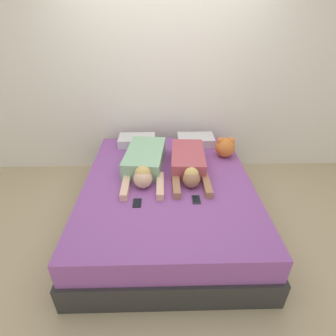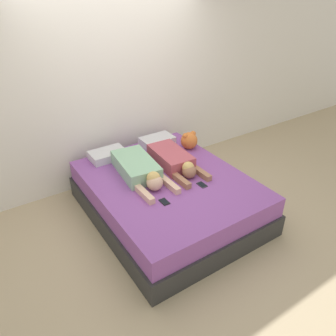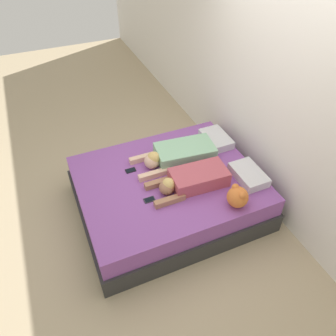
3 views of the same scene
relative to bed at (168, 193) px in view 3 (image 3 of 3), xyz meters
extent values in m
plane|color=tan|center=(0.00, 0.00, -0.25)|extent=(12.00, 12.00, 0.00)
cube|color=white|center=(0.00, 1.23, 1.05)|extent=(12.00, 0.06, 2.60)
cube|color=#2D2D2D|center=(0.00, 0.00, -0.12)|extent=(1.77, 2.15, 0.27)
cube|color=#8C4C9E|center=(0.00, 0.00, 0.14)|extent=(1.71, 2.09, 0.25)
cube|color=silver|center=(-0.39, 0.87, 0.32)|extent=(0.47, 0.30, 0.11)
cube|color=silver|center=(0.39, 0.87, 0.32)|extent=(0.47, 0.30, 0.11)
cube|color=#8CBF99|center=(-0.25, 0.34, 0.35)|extent=(0.47, 0.76, 0.18)
sphere|color=beige|center=(-0.25, -0.11, 0.36)|extent=(0.19, 0.19, 0.19)
sphere|color=#D8B266|center=(-0.25, -0.08, 0.40)|extent=(0.16, 0.16, 0.16)
cube|color=beige|center=(-0.42, -0.14, 0.30)|extent=(0.07, 0.40, 0.07)
cube|color=beige|center=(-0.08, -0.14, 0.30)|extent=(0.07, 0.40, 0.07)
cube|color=#B24C59|center=(0.23, 0.29, 0.35)|extent=(0.39, 0.67, 0.18)
sphere|color=#A37051|center=(0.23, -0.11, 0.35)|extent=(0.17, 0.17, 0.17)
sphere|color=#D8B266|center=(0.23, -0.09, 0.39)|extent=(0.15, 0.15, 0.15)
cube|color=#A37051|center=(0.08, -0.14, 0.30)|extent=(0.07, 0.36, 0.07)
cube|color=#A37051|center=(0.38, -0.14, 0.30)|extent=(0.07, 0.36, 0.07)
cube|color=black|center=(-0.29, -0.37, 0.27)|extent=(0.08, 0.12, 0.01)
cube|color=black|center=(-0.29, -0.37, 0.27)|extent=(0.06, 0.10, 0.00)
cube|color=#2D2D33|center=(0.25, -0.33, 0.27)|extent=(0.08, 0.12, 0.01)
cube|color=black|center=(0.25, -0.33, 0.27)|extent=(0.06, 0.10, 0.00)
sphere|color=orange|center=(0.69, 0.51, 0.38)|extent=(0.23, 0.23, 0.23)
sphere|color=orange|center=(0.62, 0.51, 0.47)|extent=(0.08, 0.08, 0.08)
sphere|color=orange|center=(0.75, 0.51, 0.47)|extent=(0.08, 0.08, 0.08)
camera|label=1|loc=(-0.06, -2.25, 1.77)|focal=28.00mm
camera|label=2|loc=(-1.82, -2.76, 2.37)|focal=35.00mm
camera|label=3|loc=(2.60, -1.12, 2.93)|focal=35.00mm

